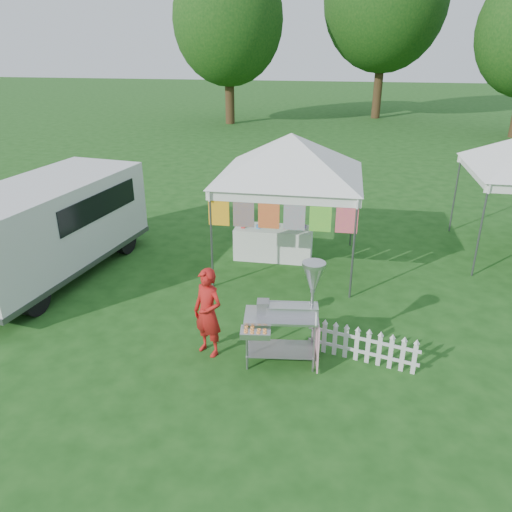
# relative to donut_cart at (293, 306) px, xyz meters

# --- Properties ---
(ground) EXTENTS (120.00, 120.00, 0.00)m
(ground) POSITION_rel_donut_cart_xyz_m (-0.51, 0.33, -1.03)
(ground) COLOR #194513
(ground) RESTS_ON ground
(canopy_main) EXTENTS (4.24, 4.24, 3.45)m
(canopy_main) POSITION_rel_donut_cart_xyz_m (-0.51, 3.82, 1.96)
(canopy_main) COLOR #59595E
(canopy_main) RESTS_ON ground
(tree_left) EXTENTS (6.40, 6.40, 9.53)m
(tree_left) POSITION_rel_donut_cart_xyz_m (-6.51, 24.33, 4.81)
(tree_left) COLOR #392214
(tree_left) RESTS_ON ground
(donut_cart) EXTENTS (1.26, 0.99, 1.75)m
(donut_cart) POSITION_rel_donut_cart_xyz_m (0.00, 0.00, 0.00)
(donut_cart) COLOR gray
(donut_cart) RESTS_ON ground
(vendor) EXTENTS (0.66, 0.58, 1.51)m
(vendor) POSITION_rel_donut_cart_xyz_m (-1.38, 0.04, -0.27)
(vendor) COLOR #AF1815
(vendor) RESTS_ON ground
(cargo_van) EXTENTS (2.68, 5.18, 2.05)m
(cargo_van) POSITION_rel_donut_cart_xyz_m (-5.53, 2.50, 0.08)
(cargo_van) COLOR silver
(cargo_van) RESTS_ON ground
(picket_fence) EXTENTS (1.75, 0.46, 0.56)m
(picket_fence) POSITION_rel_donut_cart_xyz_m (1.10, 0.22, -0.74)
(picket_fence) COLOR silver
(picket_fence) RESTS_ON ground
(display_table) EXTENTS (1.80, 0.70, 0.76)m
(display_table) POSITION_rel_donut_cart_xyz_m (-0.89, 4.12, -0.65)
(display_table) COLOR white
(display_table) RESTS_ON ground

